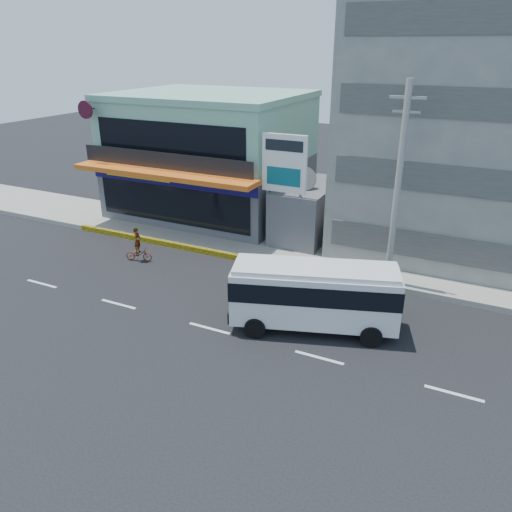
# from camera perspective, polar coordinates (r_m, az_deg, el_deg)

# --- Properties ---
(ground) EXTENTS (120.00, 120.00, 0.00)m
(ground) POSITION_cam_1_polar(r_m,az_deg,el_deg) (21.89, -5.34, -8.24)
(ground) COLOR black
(ground) RESTS_ON ground
(sidewalk) EXTENTS (70.00, 5.00, 0.30)m
(sidewalk) POSITION_cam_1_polar(r_m,az_deg,el_deg) (28.16, 13.63, -1.04)
(sidewalk) COLOR gray
(sidewalk) RESTS_ON ground
(shop_building) EXTENTS (12.40, 11.70, 8.00)m
(shop_building) POSITION_cam_1_polar(r_m,az_deg,el_deg) (35.56, -5.12, 11.06)
(shop_building) COLOR #504F55
(shop_building) RESTS_ON ground
(concrete_building) EXTENTS (16.00, 12.00, 14.00)m
(concrete_building) POSITION_cam_1_polar(r_m,az_deg,el_deg) (31.17, 26.44, 12.74)
(concrete_building) COLOR gray
(concrete_building) RESTS_ON ground
(gap_structure) EXTENTS (3.00, 6.00, 3.50)m
(gap_structure) POSITION_cam_1_polar(r_m,az_deg,el_deg) (31.10, 5.99, 4.98)
(gap_structure) COLOR #504F55
(gap_structure) RESTS_ON ground
(satellite_dish) EXTENTS (1.50, 1.50, 0.15)m
(satellite_dish) POSITION_cam_1_polar(r_m,az_deg,el_deg) (29.68, 5.45, 7.80)
(satellite_dish) COLOR slate
(satellite_dish) RESTS_ON gap_structure
(billboard) EXTENTS (2.60, 0.18, 6.90)m
(billboard) POSITION_cam_1_polar(r_m,az_deg,el_deg) (27.90, 3.25, 9.74)
(billboard) COLOR gray
(billboard) RESTS_ON ground
(utility_pole_near) EXTENTS (1.60, 0.30, 10.00)m
(utility_pole_near) POSITION_cam_1_polar(r_m,az_deg,el_deg) (24.39, 15.88, 7.49)
(utility_pole_near) COLOR #999993
(utility_pole_near) RESTS_ON ground
(minibus) EXTENTS (7.33, 4.27, 2.92)m
(minibus) POSITION_cam_1_polar(r_m,az_deg,el_deg) (21.13, 6.69, -4.12)
(minibus) COLOR silver
(minibus) RESTS_ON ground
(sedan) EXTENTS (4.92, 2.42, 1.61)m
(sedan) POSITION_cam_1_polar(r_m,az_deg,el_deg) (23.09, 9.92, -4.46)
(sedan) COLOR #BCB590
(sedan) RESTS_ON ground
(motorcycle_rider) EXTENTS (1.61, 0.93, 1.96)m
(motorcycle_rider) POSITION_cam_1_polar(r_m,az_deg,el_deg) (28.85, -13.29, 0.66)
(motorcycle_rider) COLOR #65220E
(motorcycle_rider) RESTS_ON ground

